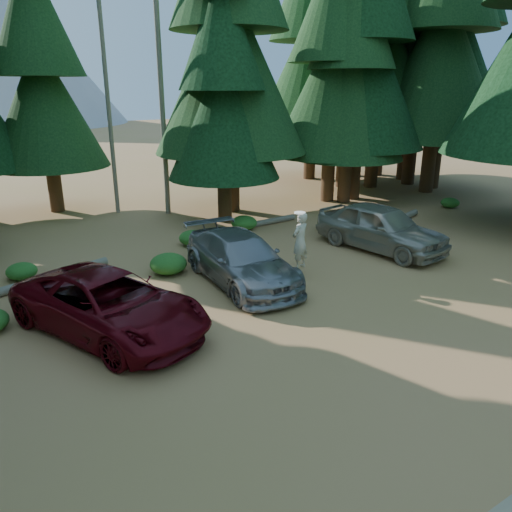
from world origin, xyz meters
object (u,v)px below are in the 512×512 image
at_px(red_pickup, 109,304).
at_px(log_mid, 266,222).
at_px(log_right, 395,221).
at_px(silver_minivan_right, 381,227).
at_px(frisbee_player, 300,241).
at_px(silver_minivan_center, 241,259).
at_px(log_left, 53,276).

distance_m(red_pickup, log_mid, 10.98).
bearing_deg(log_right, log_mid, 130.30).
xyz_separation_m(silver_minivan_right, log_mid, (-1.65, 5.23, -0.74)).
bearing_deg(frisbee_player, silver_minivan_center, -29.00).
bearing_deg(red_pickup, log_mid, 13.95).
distance_m(frisbee_player, log_left, 7.98).
relative_size(silver_minivan_right, frisbee_player, 2.72).
xyz_separation_m(frisbee_player, log_left, (-6.96, 3.76, -1.01)).
xyz_separation_m(silver_minivan_right, log_right, (3.24, 2.17, -0.73)).
bearing_deg(log_left, red_pickup, -101.03).
xyz_separation_m(red_pickup, frisbee_player, (6.49, 0.71, 0.38)).
bearing_deg(silver_minivan_center, silver_minivan_right, 3.83).
bearing_deg(red_pickup, silver_minivan_center, -7.31).
bearing_deg(red_pickup, log_right, -8.05).
height_order(frisbee_player, log_left, frisbee_player).
bearing_deg(log_left, silver_minivan_right, -34.01).
distance_m(silver_minivan_center, log_right, 9.61).
relative_size(silver_minivan_right, log_left, 1.32).
relative_size(red_pickup, log_right, 1.23).
distance_m(silver_minivan_right, log_left, 11.60).
bearing_deg(frisbee_player, log_left, -45.48).
distance_m(red_pickup, silver_minivan_center, 4.64).
bearing_deg(log_mid, log_right, -35.06).
xyz_separation_m(silver_minivan_right, log_left, (-11.08, 3.37, -0.73)).
height_order(red_pickup, frisbee_player, frisbee_player).
height_order(red_pickup, log_mid, red_pickup).
bearing_deg(log_left, frisbee_player, -45.48).
height_order(red_pickup, log_left, red_pickup).
relative_size(silver_minivan_center, frisbee_player, 2.77).
distance_m(silver_minivan_right, frisbee_player, 4.15).
distance_m(silver_minivan_center, log_left, 6.03).
height_order(frisbee_player, log_mid, frisbee_player).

